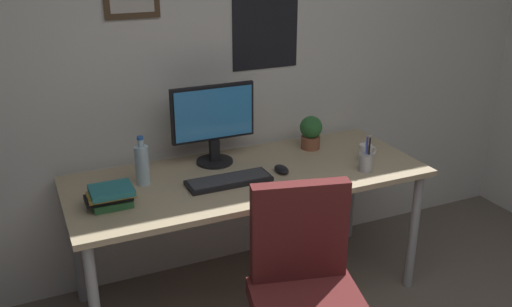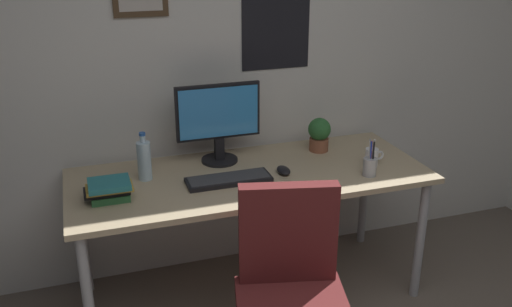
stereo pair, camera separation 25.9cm
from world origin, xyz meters
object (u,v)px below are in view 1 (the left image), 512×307
at_px(potted_plant, 311,131).
at_px(pen_cup, 366,161).
at_px(water_bottle, 142,164).
at_px(coffee_mug_near, 366,153).
at_px(computer_mouse, 281,169).
at_px(keyboard, 229,181).
at_px(office_chair, 305,286).
at_px(book_stack_left, 111,196).
at_px(monitor, 213,121).

xyz_separation_m(potted_plant, pen_cup, (0.10, -0.41, -0.05)).
relative_size(water_bottle, coffee_mug_near, 2.34).
bearing_deg(potted_plant, computer_mouse, -141.55).
xyz_separation_m(water_bottle, coffee_mug_near, (1.19, -0.20, -0.06)).
bearing_deg(keyboard, pen_cup, -12.10).
xyz_separation_m(office_chair, book_stack_left, (-0.67, 0.64, 0.27)).
xyz_separation_m(monitor, book_stack_left, (-0.61, -0.31, -0.18)).
distance_m(water_bottle, pen_cup, 1.15).
height_order(computer_mouse, potted_plant, potted_plant).
distance_m(pen_cup, book_stack_left, 1.31).
height_order(monitor, coffee_mug_near, monitor).
xyz_separation_m(office_chair, potted_plant, (0.53, 0.93, 0.32)).
bearing_deg(computer_mouse, water_bottle, 167.33).
relative_size(monitor, computer_mouse, 4.18).
distance_m(office_chair, water_bottle, 1.01).
bearing_deg(pen_cup, computer_mouse, 158.59).
height_order(office_chair, potted_plant, office_chair).
distance_m(monitor, pen_cup, 0.83).
bearing_deg(computer_mouse, book_stack_left, -177.51).
bearing_deg(pen_cup, water_bottle, 163.97).
xyz_separation_m(monitor, computer_mouse, (0.27, -0.27, -0.22)).
relative_size(monitor, water_bottle, 1.82).
xyz_separation_m(computer_mouse, coffee_mug_near, (0.49, -0.05, 0.03)).
bearing_deg(potted_plant, coffee_mug_near, -58.50).
distance_m(water_bottle, coffee_mug_near, 1.21).
bearing_deg(computer_mouse, monitor, 135.05).
xyz_separation_m(monitor, coffee_mug_near, (0.77, -0.32, -0.19)).
distance_m(computer_mouse, water_bottle, 0.72).
distance_m(monitor, water_bottle, 0.46).
relative_size(computer_mouse, potted_plant, 0.56).
distance_m(office_chair, computer_mouse, 0.75).
height_order(office_chair, pen_cup, office_chair).
relative_size(keyboard, coffee_mug_near, 3.98).
relative_size(office_chair, potted_plant, 4.87).
relative_size(keyboard, potted_plant, 2.21).
bearing_deg(monitor, pen_cup, -32.34).
distance_m(office_chair, coffee_mug_near, 0.99).
bearing_deg(office_chair, monitor, 93.06).
relative_size(potted_plant, book_stack_left, 0.87).
bearing_deg(pen_cup, office_chair, -141.01).
relative_size(monitor, coffee_mug_near, 4.26).
bearing_deg(potted_plant, monitor, 177.55).
relative_size(office_chair, monitor, 2.07).
height_order(water_bottle, coffee_mug_near, water_bottle).
relative_size(keyboard, pen_cup, 2.15).
bearing_deg(water_bottle, coffee_mug_near, -9.68).
bearing_deg(office_chair, pen_cup, 38.99).
distance_m(coffee_mug_near, potted_plant, 0.35).
distance_m(coffee_mug_near, book_stack_left, 1.38).
bearing_deg(book_stack_left, potted_plant, 13.43).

